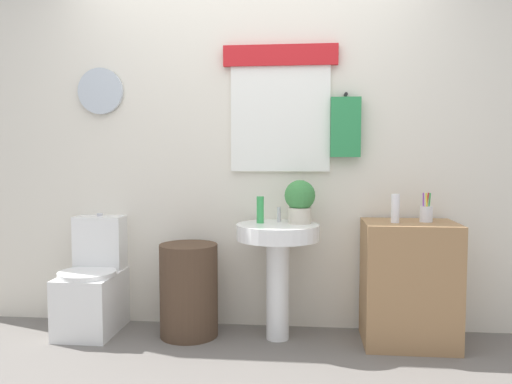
# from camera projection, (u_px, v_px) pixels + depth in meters

# --- Properties ---
(back_wall) EXTENTS (4.40, 0.18, 2.60)m
(back_wall) POSITION_uv_depth(u_px,v_px,m) (250.00, 141.00, 3.58)
(back_wall) COLOR silver
(back_wall) RESTS_ON ground_plane
(toilet) EXTENTS (0.38, 0.51, 0.80)m
(toilet) POSITION_uv_depth(u_px,v_px,m) (93.00, 287.00, 3.49)
(toilet) COLOR white
(toilet) RESTS_ON ground_plane
(laundry_hamper) EXTENTS (0.39, 0.39, 0.62)m
(laundry_hamper) POSITION_uv_depth(u_px,v_px,m) (189.00, 290.00, 3.39)
(laundry_hamper) COLOR #4C3828
(laundry_hamper) RESTS_ON ground_plane
(pedestal_sink) EXTENTS (0.54, 0.54, 0.76)m
(pedestal_sink) POSITION_uv_depth(u_px,v_px,m) (278.00, 251.00, 3.31)
(pedestal_sink) COLOR white
(pedestal_sink) RESTS_ON ground_plane
(faucet) EXTENTS (0.03, 0.03, 0.10)m
(faucet) POSITION_uv_depth(u_px,v_px,m) (279.00, 214.00, 3.41)
(faucet) COLOR silver
(faucet) RESTS_ON pedestal_sink
(wooden_cabinet) EXTENTS (0.58, 0.44, 0.78)m
(wooden_cabinet) POSITION_uv_depth(u_px,v_px,m) (409.00, 283.00, 3.24)
(wooden_cabinet) COLOR #9E754C
(wooden_cabinet) RESTS_ON ground_plane
(soap_bottle) EXTENTS (0.05, 0.05, 0.18)m
(soap_bottle) POSITION_uv_depth(u_px,v_px,m) (260.00, 210.00, 3.35)
(soap_bottle) COLOR green
(soap_bottle) RESTS_ON pedestal_sink
(potted_plant) EXTENTS (0.20, 0.20, 0.29)m
(potted_plant) POSITION_uv_depth(u_px,v_px,m) (300.00, 200.00, 3.33)
(potted_plant) COLOR beige
(potted_plant) RESTS_ON pedestal_sink
(lotion_bottle) EXTENTS (0.05, 0.05, 0.18)m
(lotion_bottle) POSITION_uv_depth(u_px,v_px,m) (395.00, 208.00, 3.18)
(lotion_bottle) COLOR white
(lotion_bottle) RESTS_ON wooden_cabinet
(toothbrush_cup) EXTENTS (0.08, 0.08, 0.19)m
(toothbrush_cup) POSITION_uv_depth(u_px,v_px,m) (426.00, 213.00, 3.22)
(toothbrush_cup) COLOR silver
(toothbrush_cup) RESTS_ON wooden_cabinet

